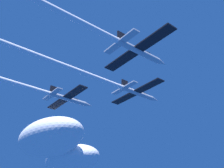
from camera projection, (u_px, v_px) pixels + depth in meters
jet_lead at (65, 66)px, 46.92m from camera, size 15.16×58.28×2.51m
jet_right_wing at (49, 6)px, 33.20m from camera, size 15.16×53.75×2.51m
cloud_wispy at (71, 160)px, 87.18m from camera, size 26.75×14.71×9.36m
cloud_puffy at (50, 138)px, 77.34m from camera, size 29.80×16.39×10.43m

